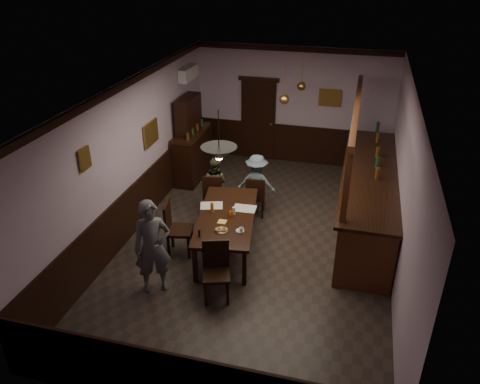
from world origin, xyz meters
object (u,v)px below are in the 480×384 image
(pendant_brass_far, at_px, (302,86))
(chair_far_left, at_px, (213,193))
(person_seated_right, at_px, (256,183))
(coffee_cup, at_px, (241,230))
(chair_far_right, at_px, (255,195))
(sideboard, at_px, (191,146))
(pendant_iron, at_px, (219,153))
(dining_table, at_px, (227,218))
(chair_side, at_px, (175,226))
(person_standing, at_px, (152,247))
(soda_can, at_px, (231,214))
(bar_counter, at_px, (367,197))
(person_seated_left, at_px, (215,184))
(chair_near, at_px, (216,268))
(pendant_brass_mid, at_px, (284,99))

(pendant_brass_far, bearing_deg, chair_far_left, -122.83)
(chair_far_left, distance_m, person_seated_right, 0.95)
(coffee_cup, bearing_deg, chair_far_right, 85.98)
(coffee_cup, distance_m, sideboard, 3.95)
(chair_far_right, bearing_deg, pendant_iron, 79.09)
(dining_table, relative_size, pendant_iron, 2.92)
(chair_side, height_order, coffee_cup, chair_side)
(person_standing, bearing_deg, coffee_cup, 6.04)
(chair_far_right, xyz_separation_m, coffee_cup, (0.17, -1.82, 0.30))
(pendant_iron, distance_m, pendant_brass_far, 4.26)
(chair_far_right, distance_m, person_seated_right, 0.31)
(soda_can, relative_size, bar_counter, 0.03)
(chair_side, bearing_deg, coffee_cup, -107.53)
(person_standing, bearing_deg, pendant_iron, 2.18)
(person_seated_left, relative_size, bar_counter, 0.26)
(sideboard, bearing_deg, bar_counter, -16.70)
(coffee_cup, xyz_separation_m, soda_can, (-0.31, 0.45, 0.01))
(bar_counter, bearing_deg, chair_far_right, -173.66)
(chair_far_left, xyz_separation_m, coffee_cup, (1.05, -1.67, 0.29))
(chair_near, bearing_deg, chair_far_right, 70.84)
(pendant_brass_far, bearing_deg, coffee_cup, -95.69)
(chair_far_left, bearing_deg, person_seated_right, -164.58)
(coffee_cup, relative_size, pendant_iron, 0.10)
(chair_far_right, distance_m, sideboard, 2.49)
(chair_far_left, distance_m, sideboard, 2.00)
(pendant_brass_mid, bearing_deg, dining_table, -104.44)
(pendant_iron, distance_m, pendant_brass_mid, 3.13)
(chair_near, height_order, coffee_cup, chair_near)
(person_standing, bearing_deg, person_seated_right, 40.80)
(soda_can, bearing_deg, dining_table, 153.99)
(chair_far_left, xyz_separation_m, sideboard, (-1.07, 1.66, 0.30))
(chair_side, xyz_separation_m, coffee_cup, (1.30, -0.14, 0.22))
(chair_far_left, bearing_deg, bar_counter, 176.18)
(chair_side, xyz_separation_m, person_seated_left, (0.20, 1.81, 0.01))
(person_standing, distance_m, pendant_iron, 1.87)
(chair_far_right, bearing_deg, bar_counter, 178.32)
(person_seated_left, distance_m, coffee_cup, 2.25)
(pendant_brass_mid, bearing_deg, coffee_cup, -93.88)
(chair_far_left, height_order, person_standing, person_standing)
(person_seated_right, relative_size, pendant_iron, 1.61)
(pendant_iron, relative_size, pendant_brass_mid, 0.99)
(chair_side, height_order, pendant_brass_mid, pendant_brass_mid)
(coffee_cup, relative_size, sideboard, 0.04)
(chair_side, bearing_deg, chair_far_left, -20.44)
(chair_side, xyz_separation_m, pendant_iron, (1.02, -0.44, 1.73))
(person_seated_right, bearing_deg, coffee_cup, 92.15)
(chair_far_right, distance_m, soda_can, 1.42)
(dining_table, height_order, pendant_iron, pendant_iron)
(coffee_cup, bearing_deg, person_standing, -152.94)
(dining_table, distance_m, person_seated_left, 1.62)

